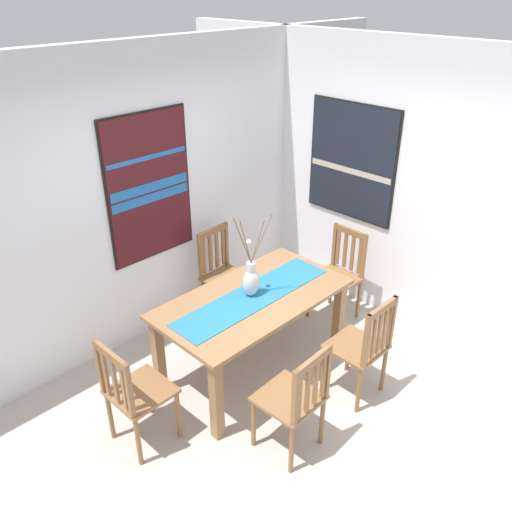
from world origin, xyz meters
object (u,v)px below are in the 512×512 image
Objects in this scene: centerpiece_vase at (251,279)px; chair_2 at (363,346)px; chair_4 at (295,398)px; chair_0 at (134,392)px; chair_3 at (339,273)px; painting_on_back_wall at (149,187)px; painting_on_side_wall at (352,161)px; chair_1 at (223,273)px; dining_table at (253,309)px.

chair_2 is at bearing -66.13° from centerpiece_vase.
chair_0 is at bearing 131.32° from chair_4.
chair_0 is 0.98× the size of chair_3.
chair_3 is 1.01× the size of chair_4.
chair_2 is at bearing -0.35° from chair_4.
painting_on_side_wall is at bearing -27.16° from painting_on_back_wall.
chair_3 is at bearing 27.12° from chair_4.
chair_3 is at bearing -0.71° from chair_0.
painting_on_back_wall is 1.16× the size of painting_on_side_wall.
chair_1 is 0.83× the size of painting_on_side_wall.
chair_2 is at bearing -133.98° from chair_3.
chair_1 is at bearing 64.27° from dining_table.
dining_table is at bearing -81.53° from painting_on_back_wall.
chair_1 is 1.17m from painting_on_back_wall.
chair_2 is 1.01× the size of chair_3.
dining_table is 1.20m from chair_0.
centerpiece_vase is 0.80× the size of chair_2.
chair_0 is 0.81× the size of painting_on_side_wall.
painting_on_back_wall is at bearing 152.84° from painting_on_side_wall.
centerpiece_vase is at bearing 178.18° from chair_3.
centerpiece_vase is 0.81× the size of chair_4.
chair_0 is (-1.20, -0.01, -0.43)m from centerpiece_vase.
painting_on_side_wall is at bearing 7.97° from dining_table.
chair_4 is 0.69× the size of painting_on_back_wall.
chair_3 is at bearing 46.02° from chair_2.
painting_on_back_wall is (-1.38, 1.14, 0.98)m from chair_3.
chair_0 is 2.99m from painting_on_side_wall.
chair_0 is 1.16m from chair_4.
centerpiece_vase reaches higher than chair_3.
centerpiece_vase is 0.57× the size of painting_on_back_wall.
chair_1 is at bearing 134.68° from chair_3.
chair_0 is 1.81m from chair_2.
painting_on_back_wall is (-0.17, 1.13, 0.83)m from dining_table.
chair_2 is 1.02× the size of chair_4.
chair_3 is at bearing -149.18° from painting_on_side_wall.
chair_2 is at bearing -28.83° from chair_0.
chair_0 is 2.40m from chair_3.
chair_3 reaches higher than chair_0.
chair_1 is (1.59, 0.80, 0.01)m from chair_0.
painting_on_side_wall is (2.80, 0.20, 1.03)m from chair_0.
chair_3 is (0.82, -0.83, -0.00)m from chair_1.
chair_0 is 1.81m from painting_on_back_wall.
dining_table is 1.78× the size of chair_4.
dining_table is 0.96m from chair_4.
dining_table is 1.24× the size of painting_on_back_wall.
chair_1 is (0.39, 0.79, -0.42)m from centerpiece_vase.
chair_0 is 1.78m from chair_1.
painting_on_back_wall is 1.99m from painting_on_side_wall.
chair_1 is (0.39, 0.82, -0.15)m from dining_table.
chair_4 is at bearing -152.14° from painting_on_side_wall.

